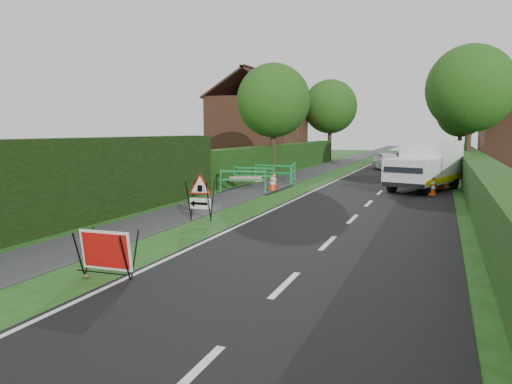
% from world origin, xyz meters
% --- Properties ---
extents(ground, '(120.00, 120.00, 0.00)m').
position_xyz_m(ground, '(0.00, 0.00, 0.00)').
color(ground, '#1F4814').
rests_on(ground, ground).
extents(road_surface, '(6.00, 90.00, 0.02)m').
position_xyz_m(road_surface, '(2.50, 35.00, 0.00)').
color(road_surface, black).
rests_on(road_surface, ground).
extents(footpath, '(2.00, 90.00, 0.02)m').
position_xyz_m(footpath, '(-3.00, 35.00, 0.01)').
color(footpath, '#2D2D30').
rests_on(footpath, ground).
extents(hedge_west_near, '(1.10, 18.00, 2.50)m').
position_xyz_m(hedge_west_near, '(-5.00, 0.00, 0.00)').
color(hedge_west_near, black).
rests_on(hedge_west_near, ground).
extents(hedge_west_far, '(1.00, 24.00, 1.80)m').
position_xyz_m(hedge_west_far, '(-5.00, 22.00, 0.00)').
color(hedge_west_far, '#14380F').
rests_on(hedge_west_far, ground).
extents(hedge_east, '(1.20, 50.00, 1.50)m').
position_xyz_m(hedge_east, '(6.50, 16.00, 0.00)').
color(hedge_east, '#14380F').
rests_on(hedge_east, ground).
extents(house_west, '(7.50, 7.40, 7.88)m').
position_xyz_m(house_west, '(-10.00, 30.00, 2.90)').
color(house_west, brown).
rests_on(house_west, ground).
extents(tree_nw, '(4.40, 4.40, 6.70)m').
position_xyz_m(tree_nw, '(-4.60, 18.00, 4.48)').
color(tree_nw, '#2D2116').
rests_on(tree_nw, ground).
extents(tree_ne, '(5.20, 5.20, 7.79)m').
position_xyz_m(tree_ne, '(6.40, 22.00, 5.17)').
color(tree_ne, '#2D2116').
rests_on(tree_ne, ground).
extents(tree_fw, '(4.80, 4.80, 7.24)m').
position_xyz_m(tree_fw, '(-4.60, 34.00, 4.83)').
color(tree_fw, '#2D2116').
rests_on(tree_fw, ground).
extents(tree_fe, '(4.20, 4.20, 6.33)m').
position_xyz_m(tree_fe, '(6.40, 38.00, 4.22)').
color(tree_fe, '#2D2116').
rests_on(tree_fe, ground).
extents(red_rect_sign, '(1.07, 0.66, 0.89)m').
position_xyz_m(red_rect_sign, '(-0.73, -3.22, 0.51)').
color(red_rect_sign, black).
rests_on(red_rect_sign, ground).
extents(triangle_sign, '(0.86, 0.86, 1.21)m').
position_xyz_m(triangle_sign, '(-1.77, 2.61, 0.84)').
color(triangle_sign, black).
rests_on(triangle_sign, ground).
extents(works_van, '(3.33, 5.22, 2.23)m').
position_xyz_m(works_van, '(4.33, 13.25, 1.18)').
color(works_van, silver).
rests_on(works_van, ground).
extents(traffic_cone_0, '(0.38, 0.38, 0.79)m').
position_xyz_m(traffic_cone_0, '(4.66, 11.17, 0.39)').
color(traffic_cone_0, black).
rests_on(traffic_cone_0, ground).
extents(traffic_cone_1, '(0.38, 0.38, 0.79)m').
position_xyz_m(traffic_cone_1, '(5.01, 13.74, 0.39)').
color(traffic_cone_1, black).
rests_on(traffic_cone_1, ground).
extents(traffic_cone_2, '(0.38, 0.38, 0.79)m').
position_xyz_m(traffic_cone_2, '(5.29, 15.60, 0.39)').
color(traffic_cone_2, black).
rests_on(traffic_cone_2, ground).
extents(traffic_cone_3, '(0.38, 0.38, 0.79)m').
position_xyz_m(traffic_cone_3, '(-2.13, 10.54, 0.39)').
color(traffic_cone_3, black).
rests_on(traffic_cone_3, ground).
extents(traffic_cone_4, '(0.38, 0.38, 0.79)m').
position_xyz_m(traffic_cone_4, '(-2.57, 12.04, 0.39)').
color(traffic_cone_4, black).
rests_on(traffic_cone_4, ground).
extents(ped_barrier_0, '(2.08, 0.83, 1.00)m').
position_xyz_m(ped_barrier_0, '(-3.23, 9.72, 0.63)').
color(ped_barrier_0, '#1A9041').
rests_on(ped_barrier_0, ground).
extents(ped_barrier_1, '(2.07, 0.44, 1.00)m').
position_xyz_m(ped_barrier_1, '(-3.50, 11.74, 0.63)').
color(ped_barrier_1, '#1A9041').
rests_on(ped_barrier_1, ground).
extents(ped_barrier_2, '(2.09, 0.62, 1.00)m').
position_xyz_m(ped_barrier_2, '(-3.15, 13.67, 0.63)').
color(ped_barrier_2, '#1A9041').
rests_on(ped_barrier_2, ground).
extents(ped_barrier_3, '(0.78, 2.09, 1.00)m').
position_xyz_m(ped_barrier_3, '(-2.35, 14.67, 0.63)').
color(ped_barrier_3, '#1A9041').
rests_on(ped_barrier_3, ground).
extents(redwhite_plank, '(1.42, 0.55, 0.25)m').
position_xyz_m(redwhite_plank, '(-3.61, 10.99, 0.00)').
color(redwhite_plank, red).
rests_on(redwhite_plank, ground).
extents(litter_can, '(0.12, 0.07, 0.07)m').
position_xyz_m(litter_can, '(-1.07, -3.36, 0.00)').
color(litter_can, '#BF7F4C').
rests_on(litter_can, ground).
extents(hatchback_car, '(2.71, 3.99, 1.26)m').
position_xyz_m(hatchback_car, '(1.52, 24.48, 0.63)').
color(hatchback_car, white).
rests_on(hatchback_car, ground).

